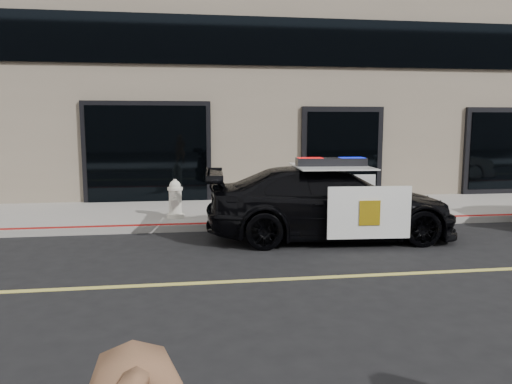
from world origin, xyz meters
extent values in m
plane|color=black|center=(0.00, 0.00, 0.00)|extent=(120.00, 120.00, 0.00)
cube|color=gray|center=(0.00, 5.25, 0.07)|extent=(60.00, 3.50, 0.15)
cube|color=#756856|center=(0.00, 10.50, 6.00)|extent=(60.00, 7.00, 12.00)
imported|color=black|center=(2.83, 2.50, 0.71)|extent=(2.63, 5.17, 1.43)
cube|color=white|center=(3.24, 1.45, 0.69)|extent=(1.52, 0.13, 0.95)
cube|color=white|center=(3.37, 3.49, 0.69)|extent=(1.52, 0.13, 0.95)
cube|color=white|center=(2.83, 2.50, 1.44)|extent=(1.53, 1.80, 0.02)
cube|color=gold|center=(3.23, 1.42, 0.69)|extent=(0.38, 0.04, 0.45)
cube|color=black|center=(2.83, 2.50, 1.52)|extent=(1.39, 0.44, 0.17)
cube|color=red|center=(2.41, 2.53, 1.53)|extent=(0.49, 0.34, 0.15)
cube|color=#0C19CC|center=(3.24, 2.47, 1.53)|extent=(0.49, 0.34, 0.15)
cylinder|color=silver|center=(-0.24, 4.36, 0.19)|extent=(0.40, 0.40, 0.09)
cylinder|color=silver|center=(-0.24, 4.36, 0.51)|extent=(0.29, 0.29, 0.55)
cylinder|color=silver|center=(-0.24, 4.36, 0.81)|extent=(0.34, 0.34, 0.07)
sphere|color=silver|center=(-0.24, 4.36, 0.88)|extent=(0.25, 0.25, 0.25)
cylinder|color=silver|center=(-0.24, 4.36, 0.99)|extent=(0.08, 0.08, 0.08)
cylinder|color=silver|center=(-0.24, 4.55, 0.59)|extent=(0.14, 0.13, 0.14)
cylinder|color=silver|center=(-0.24, 4.17, 0.59)|extent=(0.14, 0.13, 0.14)
cylinder|color=silver|center=(-0.24, 4.14, 0.51)|extent=(0.19, 0.15, 0.19)
camera|label=1|loc=(-0.05, -6.94, 2.27)|focal=35.00mm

